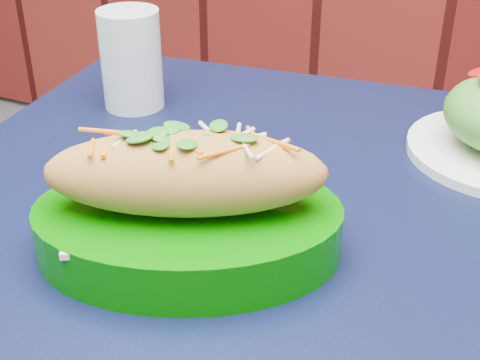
% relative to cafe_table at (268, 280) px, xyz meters
% --- Properties ---
extents(cafe_table, '(0.87, 0.87, 0.75)m').
position_rel_cafe_table_xyz_m(cafe_table, '(0.00, 0.00, 0.00)').
color(cafe_table, black).
rests_on(cafe_table, ground).
extents(banh_mi_basket, '(0.34, 0.29, 0.13)m').
position_rel_cafe_table_xyz_m(banh_mi_basket, '(-0.04, -0.09, 0.14)').
color(banh_mi_basket, '#036600').
rests_on(banh_mi_basket, cafe_table).
extents(water_glass, '(0.08, 0.08, 0.13)m').
position_rel_cafe_table_xyz_m(water_glass, '(-0.28, 0.18, 0.15)').
color(water_glass, silver).
rests_on(water_glass, cafe_table).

